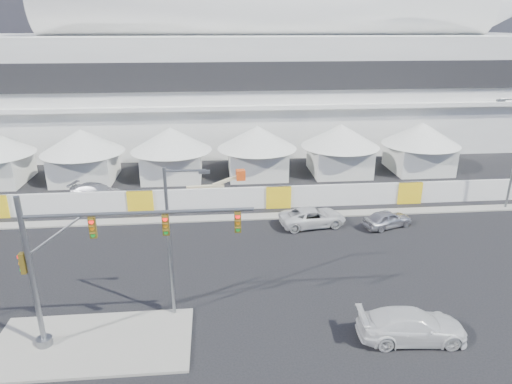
{
  "coord_description": "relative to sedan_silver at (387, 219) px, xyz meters",
  "views": [
    {
      "loc": [
        0.57,
        -22.85,
        15.44
      ],
      "look_at": [
        3.6,
        10.0,
        3.22
      ],
      "focal_mm": 32.0,
      "sensor_mm": 36.0,
      "label": 1
    }
  ],
  "objects": [
    {
      "name": "tent_row",
      "position": [
        -13.67,
        14.39,
        2.45
      ],
      "size": [
        53.4,
        8.4,
        5.4
      ],
      "color": "silver",
      "rests_on": "ground"
    },
    {
      "name": "pickup_curb",
      "position": [
        -5.93,
        0.81,
        0.05
      ],
      "size": [
        3.23,
        5.67,
        1.49
      ],
      "primitive_type": "imported",
      "rotation": [
        0.0,
        0.0,
        1.72
      ],
      "color": "silver",
      "rests_on": "ground"
    },
    {
      "name": "hoarding_fence",
      "position": [
        -8.17,
        4.89,
        0.3
      ],
      "size": [
        70.0,
        0.25,
        2.0
      ],
      "primitive_type": "cube",
      "color": "silver",
      "rests_on": "ground"
    },
    {
      "name": "lot_car_c",
      "position": [
        -24.8,
        8.66,
        0.02
      ],
      "size": [
        3.36,
        5.35,
        1.44
      ],
      "primitive_type": "imported",
      "rotation": [
        0.0,
        0.0,
        1.28
      ],
      "color": "silver",
      "rests_on": "ground"
    },
    {
      "name": "ground",
      "position": [
        -14.17,
        -9.61,
        -0.7
      ],
      "size": [
        160.0,
        160.0,
        0.0
      ],
      "primitive_type": "plane",
      "color": "black",
      "rests_on": "ground"
    },
    {
      "name": "median_island",
      "position": [
        -20.17,
        -12.61,
        -0.62
      ],
      "size": [
        10.0,
        5.0,
        0.15
      ],
      "primitive_type": "cube",
      "color": "gray",
      "rests_on": "ground"
    },
    {
      "name": "pickup_near",
      "position": [
        -3.79,
        -13.64,
        0.11
      ],
      "size": [
        2.66,
        5.73,
        1.62
      ],
      "primitive_type": "imported",
      "rotation": [
        0.0,
        0.0,
        1.5
      ],
      "color": "silver",
      "rests_on": "ground"
    },
    {
      "name": "traffic_mast",
      "position": [
        -20.3,
        -12.58,
        3.93
      ],
      "size": [
        11.05,
        0.78,
        8.05
      ],
      "color": "slate",
      "rests_on": "median_island"
    },
    {
      "name": "streetlight_median",
      "position": [
        -15.96,
        -10.41,
        4.36
      ],
      "size": [
        2.36,
        0.24,
        8.54
      ],
      "color": "slate",
      "rests_on": "median_island"
    },
    {
      "name": "boom_lift",
      "position": [
        -15.05,
        5.89,
        0.16
      ],
      "size": [
        6.3,
        1.63,
        3.18
      ],
      "rotation": [
        0.0,
        0.0,
        0.07
      ],
      "color": "#D34613",
      "rests_on": "ground"
    },
    {
      "name": "sedan_silver",
      "position": [
        0.0,
        0.0,
        0.0
      ],
      "size": [
        2.85,
        4.4,
        1.39
      ],
      "primitive_type": "imported",
      "rotation": [
        0.0,
        0.0,
        1.89
      ],
      "color": "#B5B4B9",
      "rests_on": "ground"
    },
    {
      "name": "stadium",
      "position": [
        -5.46,
        31.89,
        8.75
      ],
      "size": [
        80.0,
        24.8,
        21.98
      ],
      "color": "silver",
      "rests_on": "ground"
    },
    {
      "name": "far_curb",
      "position": [
        5.83,
        2.89,
        -0.64
      ],
      "size": [
        80.0,
        1.2,
        0.12
      ],
      "primitive_type": "cube",
      "color": "gray",
      "rests_on": "ground"
    }
  ]
}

